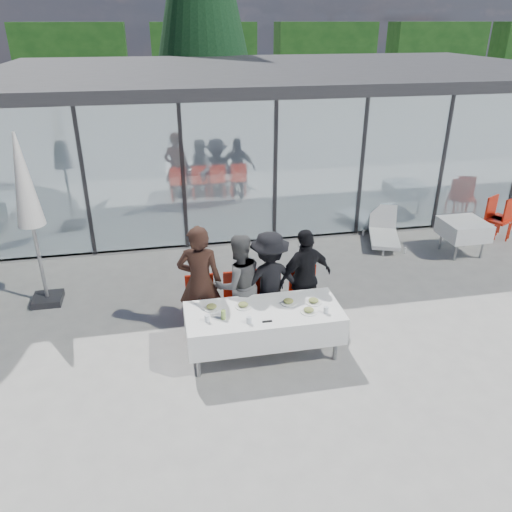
{
  "coord_description": "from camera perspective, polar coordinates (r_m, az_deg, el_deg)",
  "views": [
    {
      "loc": [
        -1.37,
        -6.03,
        4.55
      ],
      "look_at": [
        0.06,
        1.2,
        1.04
      ],
      "focal_mm": 35.0,
      "sensor_mm": 36.0,
      "label": 1
    }
  ],
  "objects": [
    {
      "name": "spare_chair_a",
      "position": [
        12.5,
        25.61,
        4.18
      ],
      "size": [
        0.6,
        0.6,
        0.97
      ],
      "color": "red",
      "rests_on": "ground"
    },
    {
      "name": "plate_b",
      "position": [
        7.3,
        -1.48,
        -5.65
      ],
      "size": [
        0.24,
        0.24,
        0.07
      ],
      "color": "white",
      "rests_on": "dining_table"
    },
    {
      "name": "dining_table",
      "position": [
        7.34,
        0.88,
        -7.65
      ],
      "size": [
        2.26,
        0.96,
        0.75
      ],
      "color": "white",
      "rests_on": "ground"
    },
    {
      "name": "diner_b",
      "position": [
        7.75,
        -2.01,
        -3.25
      ],
      "size": [
        0.95,
        0.95,
        1.65
      ],
      "primitive_type": "imported",
      "rotation": [
        0.0,
        0.0,
        3.34
      ],
      "color": "#525252",
      "rests_on": "ground"
    },
    {
      "name": "plate_d",
      "position": [
        7.45,
        6.59,
        -5.14
      ],
      "size": [
        0.24,
        0.24,
        0.07
      ],
      "color": "white",
      "rests_on": "dining_table"
    },
    {
      "name": "spare_chair_b",
      "position": [
        12.6,
        26.52,
        4.15
      ],
      "size": [
        0.57,
        0.57,
        0.97
      ],
      "color": "red",
      "rests_on": "ground"
    },
    {
      "name": "diner_chair_c",
      "position": [
        8.01,
        1.45,
        -4.59
      ],
      "size": [
        0.44,
        0.44,
        0.97
      ],
      "color": "red",
      "rests_on": "ground"
    },
    {
      "name": "diner_chair_d",
      "position": [
        8.14,
        5.47,
        -4.18
      ],
      "size": [
        0.44,
        0.44,
        0.97
      ],
      "color": "red",
      "rests_on": "ground"
    },
    {
      "name": "drinking_glasses",
      "position": [
        7.0,
        0.61,
        -6.88
      ],
      "size": [
        1.76,
        0.23,
        0.1
      ],
      "color": "silver",
      "rests_on": "dining_table"
    },
    {
      "name": "plate_a",
      "position": [
        7.28,
        -5.1,
        -5.83
      ],
      "size": [
        0.24,
        0.24,
        0.07
      ],
      "color": "white",
      "rests_on": "dining_table"
    },
    {
      "name": "plate_c",
      "position": [
        7.4,
        3.73,
        -5.23
      ],
      "size": [
        0.24,
        0.24,
        0.07
      ],
      "color": "white",
      "rests_on": "dining_table"
    },
    {
      "name": "market_umbrella",
      "position": [
        8.86,
        -24.81,
        6.5
      ],
      "size": [
        0.5,
        0.5,
        3.0
      ],
      "color": "black",
      "rests_on": "ground"
    },
    {
      "name": "spare_table_right",
      "position": [
        11.36,
        22.64,
        2.83
      ],
      "size": [
        0.86,
        0.86,
        0.74
      ],
      "color": "white",
      "rests_on": "ground"
    },
    {
      "name": "plate_extra",
      "position": [
        7.21,
        6.05,
        -6.21
      ],
      "size": [
        0.24,
        0.24,
        0.07
      ],
      "color": "white",
      "rests_on": "dining_table"
    },
    {
      "name": "juice_bottle",
      "position": [
        7.02,
        -3.75,
        -6.71
      ],
      "size": [
        0.06,
        0.06,
        0.13
      ],
      "primitive_type": "cylinder",
      "color": "#92B94D",
      "rests_on": "dining_table"
    },
    {
      "name": "diner_a",
      "position": [
        7.65,
        -6.43,
        -2.99
      ],
      "size": [
        0.79,
        0.79,
        1.85
      ],
      "primitive_type": "imported",
      "rotation": [
        0.0,
        0.0,
        2.95
      ],
      "color": "#321D16",
      "rests_on": "ground"
    },
    {
      "name": "lounger",
      "position": [
        11.55,
        14.38,
        2.82
      ],
      "size": [
        1.01,
        1.46,
        0.72
      ],
      "color": "silver",
      "rests_on": "ground"
    },
    {
      "name": "folded_eyeglasses",
      "position": [
        6.97,
        1.29,
        -7.48
      ],
      "size": [
        0.14,
        0.03,
        0.01
      ],
      "primitive_type": "cube",
      "color": "black",
      "rests_on": "dining_table"
    },
    {
      "name": "treeline",
      "position": [
        34.11,
        -13.11,
        20.9
      ],
      "size": [
        62.5,
        2.0,
        4.4
      ],
      "color": "black",
      "rests_on": "ground"
    },
    {
      "name": "diner_d",
      "position": [
        7.97,
        5.63,
        -2.51
      ],
      "size": [
        1.23,
        1.23,
        1.65
      ],
      "primitive_type": "imported",
      "rotation": [
        0.0,
        0.0,
        3.47
      ],
      "color": "black",
      "rests_on": "ground"
    },
    {
      "name": "pavilion",
      "position": [
        14.78,
        2.24,
        16.09
      ],
      "size": [
        14.8,
        8.8,
        3.44
      ],
      "color": "gray",
      "rests_on": "ground"
    },
    {
      "name": "diner_c",
      "position": [
        7.83,
        1.53,
        -2.91
      ],
      "size": [
        1.13,
        1.13,
        1.65
      ],
      "primitive_type": "imported",
      "rotation": [
        0.0,
        0.0,
        3.2
      ],
      "color": "black",
      "rests_on": "ground"
    },
    {
      "name": "diner_chair_b",
      "position": [
        7.93,
        -2.03,
        -4.94
      ],
      "size": [
        0.44,
        0.44,
        0.97
      ],
      "color": "red",
      "rests_on": "ground"
    },
    {
      "name": "diner_chair_a",
      "position": [
        7.87,
        -6.32,
        -5.34
      ],
      "size": [
        0.44,
        0.44,
        0.97
      ],
      "color": "red",
      "rests_on": "ground"
    },
    {
      "name": "ground",
      "position": [
        7.67,
        1.34,
        -10.89
      ],
      "size": [
        90.0,
        90.0,
        0.0
      ],
      "primitive_type": "plane",
      "color": "gray",
      "rests_on": "ground"
    }
  ]
}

